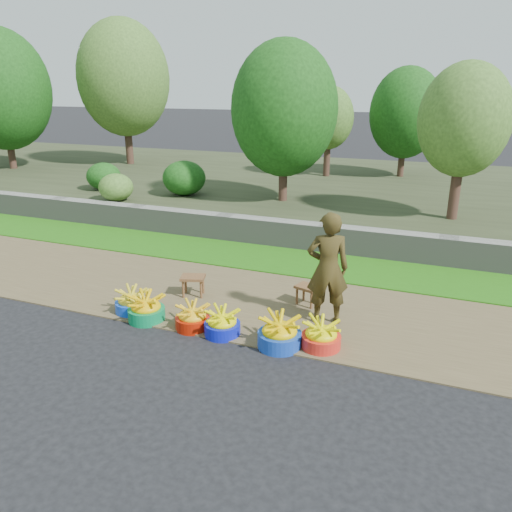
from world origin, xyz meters
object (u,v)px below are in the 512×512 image
at_px(basin_a, 132,302).
at_px(basin_d, 222,324).
at_px(basin_b, 146,309).
at_px(vendor_woman, 328,269).
at_px(basin_f, 321,336).
at_px(basin_e, 280,333).
at_px(stool_right, 308,290).
at_px(stool_left, 193,280).
at_px(basin_c, 192,318).

height_order(basin_a, basin_d, basin_a).
height_order(basin_b, vendor_woman, vendor_woman).
bearing_deg(basin_b, basin_f, 3.09).
distance_m(basin_b, basin_e, 1.98).
bearing_deg(stool_right, basin_d, -120.99).
xyz_separation_m(basin_b, stool_left, (0.21, 0.98, 0.10)).
distance_m(basin_e, basin_f, 0.52).
bearing_deg(basin_a, basin_e, -4.07).
bearing_deg(basin_e, basin_d, 178.50).
bearing_deg(basin_b, basin_d, 0.06).
height_order(basin_e, stool_right, basin_e).
distance_m(basin_b, basin_d, 1.17).
bearing_deg(basin_e, basin_f, 17.23).
bearing_deg(vendor_woman, basin_c, 5.99).
bearing_deg(basin_b, stool_left, 77.87).
bearing_deg(stool_right, basin_b, -146.22).
xyz_separation_m(basin_d, stool_right, (0.79, 1.31, 0.10)).
distance_m(basin_c, vendor_woman, 1.94).
xyz_separation_m(basin_f, vendor_woman, (-0.12, 0.72, 0.64)).
relative_size(basin_c, basin_e, 0.85).
bearing_deg(basin_e, basin_b, 179.43).
relative_size(basin_a, basin_d, 1.01).
height_order(stool_left, stool_right, stool_left).
height_order(basin_c, vendor_woman, vendor_woman).
bearing_deg(basin_d, basin_e, -1.50).
height_order(basin_d, vendor_woman, vendor_woman).
bearing_deg(basin_d, stool_right, 59.01).
bearing_deg(basin_a, basin_b, -23.05).
distance_m(basin_a, stool_right, 2.58).
bearing_deg(stool_left, basin_a, -123.50).
xyz_separation_m(basin_a, stool_right, (2.30, 1.17, 0.10)).
height_order(basin_b, basin_d, basin_b).
xyz_separation_m(basin_d, basin_e, (0.81, -0.02, 0.03)).
bearing_deg(stool_right, basin_f, -66.35).
xyz_separation_m(stool_left, vendor_woman, (2.14, -0.12, 0.53)).
xyz_separation_m(basin_e, vendor_woman, (0.37, 0.88, 0.62)).
bearing_deg(basin_d, basin_b, -179.94).
relative_size(basin_b, vendor_woman, 0.33).
relative_size(basin_b, basin_d, 1.08).
xyz_separation_m(basin_b, basin_f, (2.48, 0.13, -0.00)).
relative_size(basin_b, basin_f, 1.03).
xyz_separation_m(basin_f, stool_right, (-0.52, 1.18, 0.09)).
xyz_separation_m(basin_a, basin_b, (0.34, -0.15, 0.01)).
bearing_deg(basin_f, stool_right, 113.65).
height_order(basin_b, basin_e, basin_e).
relative_size(basin_b, stool_left, 1.19).
relative_size(basin_d, basin_f, 0.96).
bearing_deg(basin_e, basin_c, 178.08).
relative_size(basin_b, basin_c, 1.10).
bearing_deg(stool_left, basin_d, -45.51).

